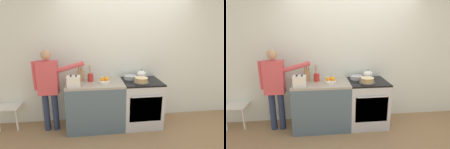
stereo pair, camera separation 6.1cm
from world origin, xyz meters
The scene contains 13 objects.
ground_plane centered at (0.00, 0.00, 0.00)m, with size 16.00×16.00×0.00m, color #93704C.
wall_back centered at (0.00, 0.67, 1.30)m, with size 8.00×0.04×2.60m.
counter_cabinet centered at (-0.62, 0.32, 0.44)m, with size 1.04×0.65×0.88m.
stove_range centered at (0.26, 0.32, 0.44)m, with size 0.71×0.68×0.88m.
layer_cake centered at (0.22, 0.22, 0.93)m, with size 0.29×0.29×0.10m.
tea_kettle centered at (0.31, 0.50, 0.96)m, with size 0.22×0.18×0.18m.
mixing_bowl centered at (0.07, 0.48, 0.92)m, with size 0.25×0.25×0.07m.
knife_block centered at (-0.88, 0.49, 0.99)m, with size 0.10×0.17×0.31m.
utensil_crock centered at (-0.70, 0.42, 0.96)m, with size 0.10×0.10×0.31m.
fruit_bowl centered at (-0.44, 0.27, 0.93)m, with size 0.21×0.21×0.11m.
toaster centered at (-0.98, 0.14, 0.98)m, with size 0.23×0.15×0.19m.
person_baker centered at (-1.43, 0.31, 0.88)m, with size 0.89×0.20×1.49m.
dining_chair centered at (-2.22, 0.59, 0.48)m, with size 0.40×0.40×0.84m.
Camera 1 is at (-0.70, -2.73, 1.84)m, focal length 28.00 mm.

